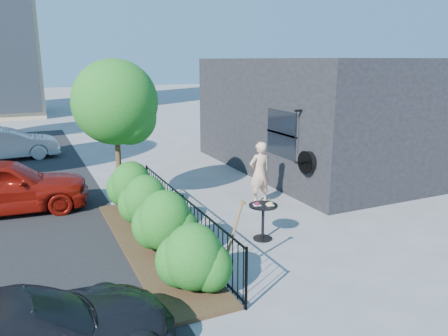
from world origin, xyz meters
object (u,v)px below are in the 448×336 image
cafe_table (263,216)px  woman (260,173)px  car_red (3,186)px  shovel (230,245)px  patio_tree (118,107)px  car_silver (7,144)px

cafe_table → woman: 2.63m
car_red → shovel: bearing=-141.2°
shovel → car_red: 6.92m
patio_tree → cafe_table: 4.69m
cafe_table → shovel: shovel is taller
cafe_table → shovel: (-1.44, -1.30, 0.09)m
shovel → car_silver: 13.29m
cafe_table → car_silver: bearing=115.3°
cafe_table → car_red: (-5.33, 4.42, 0.16)m
cafe_table → shovel: 1.94m
patio_tree → cafe_table: (2.41, -3.37, -2.20)m
woman → car_red: size_ratio=0.41×
patio_tree → woman: patio_tree is taller
car_red → car_silver: 6.98m
shovel → car_silver: (-3.94, 12.69, -0.01)m
cafe_table → car_red: bearing=140.4°
cafe_table → car_red: 6.92m
car_silver → woman: bearing=-146.8°
patio_tree → woman: size_ratio=2.24×
woman → patio_tree: bearing=-18.2°
woman → car_silver: 11.22m
patio_tree → woman: bearing=-16.2°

